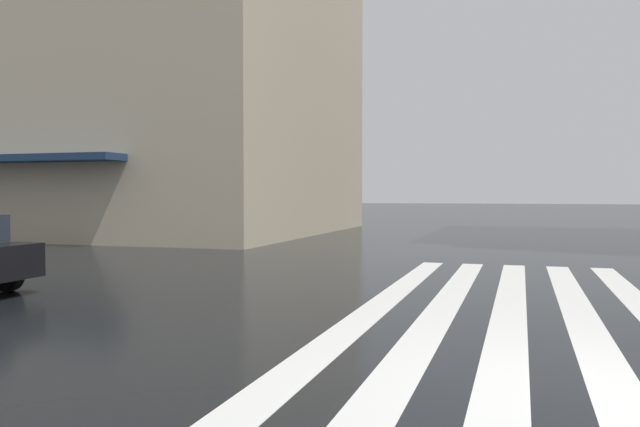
# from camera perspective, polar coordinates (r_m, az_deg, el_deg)

# --- Properties ---
(ground_plane) EXTENTS (220.00, 220.00, 0.00)m
(ground_plane) POSITION_cam_1_polar(r_m,az_deg,el_deg) (6.41, 26.02, -14.62)
(ground_plane) COLOR black
(zebra_crossing) EXTENTS (13.00, 4.50, 0.01)m
(zebra_crossing) POSITION_cam_1_polar(r_m,az_deg,el_deg) (10.24, 16.51, -8.33)
(zebra_crossing) COLOR silver
(zebra_crossing) RESTS_ON ground_plane
(haussmann_block_mid) EXTENTS (16.96, 28.30, 18.28)m
(haussmann_block_mid) POSITION_cam_1_polar(r_m,az_deg,el_deg) (35.49, -23.08, 13.29)
(haussmann_block_mid) COLOR tan
(haussmann_block_mid) RESTS_ON ground_plane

